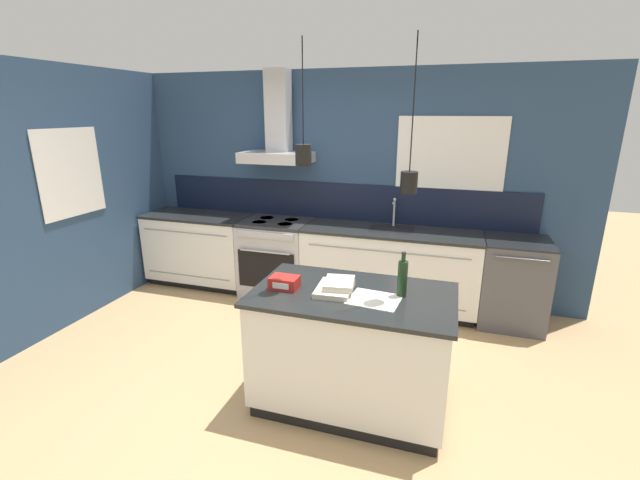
{
  "coord_description": "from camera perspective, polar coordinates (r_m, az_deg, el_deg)",
  "views": [
    {
      "loc": [
        1.31,
        -2.81,
        2.15
      ],
      "look_at": [
        0.22,
        0.65,
        1.05
      ],
      "focal_mm": 24.0,
      "sensor_mm": 36.0,
      "label": 1
    }
  ],
  "objects": [
    {
      "name": "wall_left",
      "position": [
        5.2,
        -29.06,
        5.37
      ],
      "size": [
        0.08,
        3.8,
        2.6
      ],
      "color": "navy",
      "rests_on": "ground_plane"
    },
    {
      "name": "ground_plane",
      "position": [
        3.77,
        -6.49,
        -18.01
      ],
      "size": [
        16.0,
        16.0,
        0.0
      ],
      "primitive_type": "plane",
      "color": "tan",
      "rests_on": "ground"
    },
    {
      "name": "counter_run_left",
      "position": [
        5.68,
        -15.61,
        -1.1
      ],
      "size": [
        1.32,
        0.64,
        0.91
      ],
      "color": "black",
      "rests_on": "ground_plane"
    },
    {
      "name": "dishwasher",
      "position": [
        4.85,
        24.31,
        -5.16
      ],
      "size": [
        0.64,
        0.65,
        0.91
      ],
      "color": "#4C4C51",
      "rests_on": "ground_plane"
    },
    {
      "name": "paper_pile",
      "position": [
        2.97,
        7.26,
        -7.88
      ],
      "size": [
        0.37,
        0.32,
        0.01
      ],
      "color": "silver",
      "rests_on": "kitchen_island"
    },
    {
      "name": "book_stack",
      "position": [
        3.07,
        2.2,
        -6.24
      ],
      "size": [
        0.28,
        0.34,
        0.08
      ],
      "color": "beige",
      "rests_on": "kitchen_island"
    },
    {
      "name": "bottle_on_island",
      "position": [
        3.01,
        10.94,
        -4.97
      ],
      "size": [
        0.07,
        0.07,
        0.32
      ],
      "color": "#193319",
      "rests_on": "kitchen_island"
    },
    {
      "name": "oven_range",
      "position": [
        5.19,
        -5.8,
        -2.3
      ],
      "size": [
        0.8,
        0.66,
        0.91
      ],
      "color": "#B5B5BA",
      "rests_on": "ground_plane"
    },
    {
      "name": "red_supply_box",
      "position": [
        3.14,
        -4.77,
        -5.64
      ],
      "size": [
        0.2,
        0.15,
        0.08
      ],
      "color": "red",
      "rests_on": "kitchen_island"
    },
    {
      "name": "wall_back",
      "position": [
        5.06,
        1.89,
        7.79
      ],
      "size": [
        5.6,
        2.17,
        2.6
      ],
      "color": "navy",
      "rests_on": "ground_plane"
    },
    {
      "name": "counter_run_sink",
      "position": [
        4.85,
        9.19,
        -3.77
      ],
      "size": [
        1.93,
        0.64,
        1.23
      ],
      "color": "black",
      "rests_on": "ground_plane"
    },
    {
      "name": "kitchen_island",
      "position": [
        3.28,
        4.24,
        -14.25
      ],
      "size": [
        1.43,
        0.85,
        0.91
      ],
      "color": "black",
      "rests_on": "ground_plane"
    }
  ]
}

